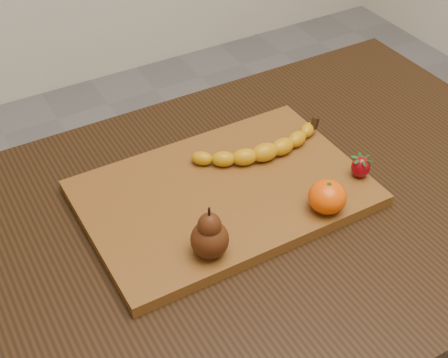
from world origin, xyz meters
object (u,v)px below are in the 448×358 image
table (275,240)px  cutting_board (224,193)px  pear (210,232)px  mandarin (327,197)px

table → cutting_board: size_ratio=2.22×
table → pear: (-0.16, -0.07, 0.16)m
table → mandarin: (0.04, -0.08, 0.14)m
cutting_board → mandarin: (0.11, -0.12, 0.04)m
pear → mandarin: size_ratio=1.44×
table → mandarin: size_ratio=16.75×
table → cutting_board: cutting_board is taller
table → pear: 0.24m
mandarin → table: bearing=115.5°
cutting_board → pear: bearing=-127.9°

